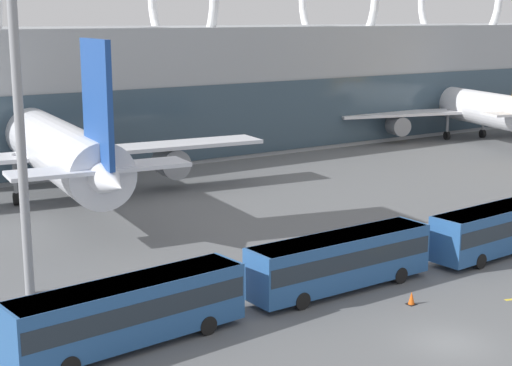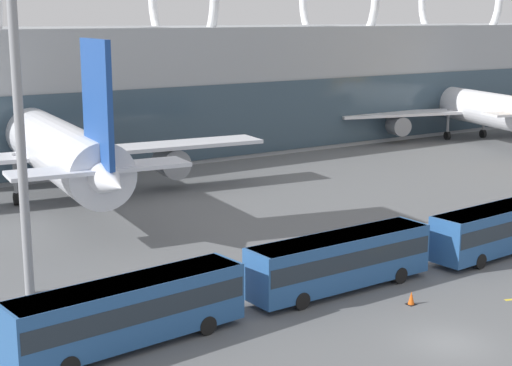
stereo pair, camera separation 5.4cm
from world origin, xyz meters
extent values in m
plane|color=slate|center=(0.00, 0.00, 0.00)|extent=(440.00, 440.00, 0.00)
cube|color=#9EA3A8|center=(53.88, 59.35, 7.38)|extent=(139.45, 20.97, 14.77)
cube|color=#384C5B|center=(53.88, 48.76, 4.56)|extent=(136.66, 0.20, 8.12)
torus|color=white|center=(65.89, 59.35, 18.21)|extent=(1.10, 16.41, 16.41)
cylinder|color=silver|center=(-5.33, 42.88, 5.01)|extent=(9.05, 36.37, 4.87)
sphere|color=silver|center=(-3.22, 60.78, 5.01)|extent=(4.77, 4.77, 4.77)
cone|color=silver|center=(-7.43, 24.98, 5.01)|extent=(5.52, 8.40, 4.63)
cube|color=silver|center=(-5.58, 40.70, 4.15)|extent=(39.88, 8.59, 0.35)
cylinder|color=gray|center=(5.45, 39.40, 2.50)|extent=(3.15, 3.47, 2.80)
cube|color=#1E4799|center=(-7.33, 25.85, 10.09)|extent=(1.11, 6.11, 8.72)
cube|color=silver|center=(-7.33, 25.85, 5.49)|extent=(12.95, 4.66, 0.28)
cylinder|color=gray|center=(-3.91, 54.89, 2.53)|extent=(0.36, 0.36, 3.97)
cylinder|color=black|center=(-3.91, 54.89, 0.55)|extent=(0.58, 1.15, 1.10)
cylinder|color=gray|center=(-8.73, 41.07, 2.53)|extent=(0.36, 0.36, 3.97)
cylinder|color=black|center=(-8.73, 41.07, 0.55)|extent=(0.58, 1.15, 1.10)
cylinder|color=gray|center=(-2.44, 40.33, 2.53)|extent=(0.36, 0.36, 3.97)
cylinder|color=black|center=(-2.44, 40.33, 0.55)|extent=(0.58, 1.15, 1.10)
cylinder|color=white|center=(52.95, 46.80, 4.47)|extent=(12.31, 30.76, 4.23)
sphere|color=white|center=(57.07, 61.62, 4.47)|extent=(4.14, 4.14, 4.14)
cube|color=white|center=(52.45, 44.99, 3.73)|extent=(36.98, 13.95, 0.35)
cylinder|color=gray|center=(42.40, 47.78, 2.27)|extent=(3.37, 4.33, 2.44)
cylinder|color=gray|center=(55.71, 56.74, 2.30)|extent=(0.36, 0.36, 3.50)
cylinder|color=black|center=(55.71, 56.74, 0.55)|extent=(0.73, 1.18, 1.10)
cylinder|color=gray|center=(49.80, 45.73, 2.30)|extent=(0.36, 0.36, 3.50)
cylinder|color=black|center=(49.80, 45.73, 0.55)|extent=(0.73, 1.18, 1.10)
cylinder|color=gray|center=(55.10, 44.26, 2.30)|extent=(0.36, 0.36, 3.50)
cylinder|color=black|center=(55.10, 44.26, 0.55)|extent=(0.73, 1.18, 1.10)
cube|color=#285693|center=(-13.35, 8.46, 1.86)|extent=(12.45, 3.53, 2.97)
cube|color=#232D38|center=(-13.35, 8.46, 2.16)|extent=(12.20, 3.54, 1.04)
cube|color=silver|center=(-13.35, 8.46, 3.28)|extent=(12.07, 3.42, 0.12)
cylinder|color=black|center=(-9.65, 9.93, 0.50)|extent=(1.02, 0.38, 1.00)
cylinder|color=black|center=(-9.46, 7.61, 0.50)|extent=(1.02, 0.38, 1.00)
cylinder|color=black|center=(-17.24, 9.30, 0.50)|extent=(1.02, 0.38, 1.00)
cylinder|color=black|center=(-17.05, 6.98, 0.50)|extent=(1.02, 0.38, 1.00)
cube|color=#285693|center=(0.46, 8.94, 1.86)|extent=(12.32, 2.73, 2.97)
cube|color=#232D38|center=(0.46, 8.94, 2.16)|extent=(12.08, 2.76, 1.04)
cube|color=silver|center=(0.46, 8.94, 3.28)|extent=(11.95, 2.65, 0.12)
cylinder|color=black|center=(4.25, 10.16, 0.50)|extent=(1.00, 0.32, 1.00)
cylinder|color=black|center=(4.29, 7.84, 0.50)|extent=(1.00, 0.32, 1.00)
cylinder|color=black|center=(-3.36, 10.04, 0.50)|extent=(1.00, 0.32, 1.00)
cylinder|color=black|center=(-3.32, 7.71, 0.50)|extent=(1.00, 0.32, 1.00)
cube|color=#285693|center=(14.27, 8.41, 1.86)|extent=(12.42, 3.32, 2.97)
cube|color=#232D38|center=(14.27, 8.41, 2.16)|extent=(12.18, 3.33, 1.04)
cube|color=silver|center=(14.27, 8.41, 3.28)|extent=(12.05, 3.22, 0.12)
cylinder|color=black|center=(10.40, 9.32, 0.50)|extent=(1.02, 0.36, 1.00)
cylinder|color=black|center=(10.55, 7.00, 0.50)|extent=(1.02, 0.36, 1.00)
cylinder|color=gray|center=(-15.01, 18.61, 15.39)|extent=(0.55, 0.55, 30.78)
cube|color=yellow|center=(-15.79, 11.12, 0.00)|extent=(10.06, 3.31, 0.01)
cube|color=black|center=(2.26, 4.85, 0.01)|extent=(0.50, 0.50, 0.02)
cone|color=#EA5914|center=(2.26, 4.85, 0.40)|extent=(0.37, 0.37, 0.74)
camera|label=1|loc=(-28.47, -24.84, 15.90)|focal=55.00mm
camera|label=2|loc=(-28.42, -24.87, 15.90)|focal=55.00mm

